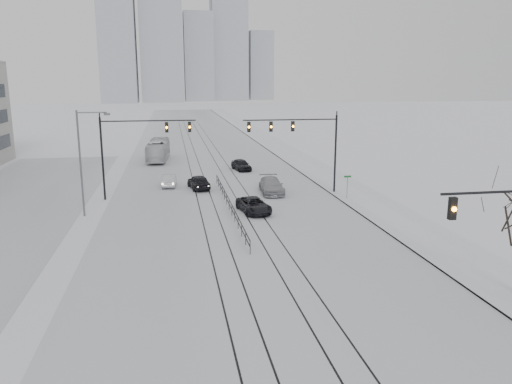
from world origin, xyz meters
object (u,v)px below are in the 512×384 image
(sedan_sb_inner, at_px, (199,182))
(box_truck, at_px, (158,150))
(sedan_nb_right, at_px, (272,186))
(sedan_nb_far, at_px, (241,165))
(sedan_sb_outer, at_px, (169,180))
(sedan_nb_front, at_px, (254,205))

(sedan_sb_inner, xyz_separation_m, box_truck, (-4.62, 20.66, 0.73))
(sedan_nb_right, height_order, sedan_nb_far, sedan_nb_right)
(sedan_sb_outer, bearing_deg, sedan_nb_front, 123.97)
(sedan_nb_far, xyz_separation_m, box_truck, (-10.72, 10.13, 0.78))
(sedan_sb_outer, bearing_deg, sedan_sb_inner, 152.22)
(sedan_nb_far, height_order, box_truck, box_truck)
(sedan_sb_inner, bearing_deg, sedan_sb_outer, -40.80)
(sedan_sb_inner, distance_m, box_truck, 21.18)
(box_truck, bearing_deg, sedan_sb_outer, 98.86)
(sedan_nb_right, bearing_deg, box_truck, 119.65)
(sedan_nb_front, height_order, sedan_nb_right, sedan_nb_right)
(sedan_sb_inner, height_order, box_truck, box_truck)
(sedan_nb_front, height_order, sedan_nb_far, sedan_nb_far)
(sedan_sb_inner, bearing_deg, sedan_nb_right, 145.95)
(sedan_sb_inner, height_order, sedan_sb_outer, sedan_sb_inner)
(sedan_sb_inner, bearing_deg, box_truck, -86.76)
(sedan_sb_inner, relative_size, sedan_sb_outer, 1.08)
(sedan_nb_right, bearing_deg, sedan_sb_outer, 156.48)
(sedan_nb_right, xyz_separation_m, sedan_nb_far, (-1.19, 13.87, -0.06))
(sedan_sb_outer, height_order, sedan_nb_far, sedan_nb_far)
(sedan_sb_outer, relative_size, sedan_nb_front, 0.89)
(sedan_nb_front, xyz_separation_m, sedan_nb_far, (1.88, 21.17, 0.07))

